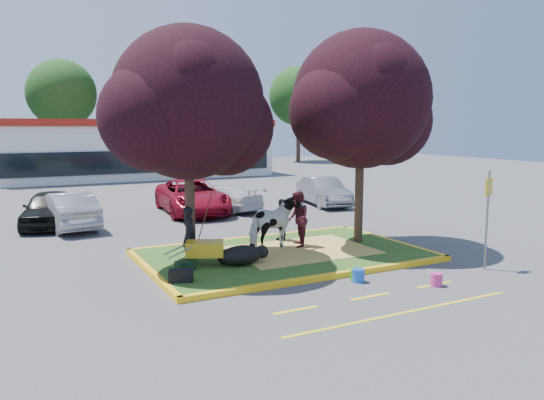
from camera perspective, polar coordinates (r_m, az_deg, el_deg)
name	(u,v)px	position (r m, az deg, el deg)	size (l,w,h in m)	color
ground	(284,257)	(16.14, 1.30, -6.17)	(90.00, 90.00, 0.00)	#424244
median_island	(284,255)	(16.12, 1.30, -5.91)	(8.00, 5.00, 0.15)	#234816
curb_near	(332,276)	(13.99, 6.42, -8.14)	(8.30, 0.16, 0.15)	yellow
curb_far	(248,239)	(18.37, -2.58, -4.18)	(8.30, 0.16, 0.15)	yellow
curb_left	(150,272)	(14.67, -12.96, -7.53)	(0.16, 5.30, 0.15)	yellow
curb_right	(390,241)	(18.38, 12.56, -4.36)	(0.16, 5.30, 0.15)	yellow
straw_bedding	(301,250)	(16.39, 3.15, -5.40)	(4.20, 3.00, 0.01)	#D4BC57
tree_purple_left	(189,111)	(14.88, -8.94, 9.48)	(5.06, 4.20, 6.51)	black
tree_purple_right	(362,106)	(17.39, 9.66, 9.90)	(5.30, 4.40, 6.82)	black
fire_lane_stripe_a	(296,310)	(11.69, 2.59, -11.75)	(1.10, 0.12, 0.01)	yellow
fire_lane_stripe_b	(370,296)	(12.76, 10.52, -10.17)	(1.10, 0.12, 0.01)	yellow
fire_lane_stripe_c	(434,285)	(14.03, 17.07, -8.71)	(1.10, 0.12, 0.01)	yellow
fire_lane_long	(405,312)	(11.89, 14.14, -11.65)	(6.00, 0.10, 0.01)	yellow
retail_building	(134,148)	(42.81, -14.57, 5.49)	(20.40, 8.40, 4.40)	silver
treeline	(100,84)	(52.21, -18.05, 11.79)	(46.58, 7.80, 14.63)	black
cow	(276,224)	(16.16, 0.43, -2.59)	(0.90, 1.97, 1.66)	white
calf	(241,255)	(14.66, -3.32, -5.94)	(1.26, 0.71, 0.54)	black
handler	(189,234)	(15.09, -8.89, -3.62)	(0.57, 0.38, 1.57)	black
visitor_a	(298,219)	(16.68, 2.76, -2.08)	(0.86, 0.67, 1.77)	#44131E
visitor_b	(282,220)	(17.56, 1.04, -2.15)	(0.83, 0.34, 1.41)	black
wheelbarrow	(205,249)	(14.60, -7.19, -5.25)	(1.80, 0.95, 0.68)	black
gear_bag_dark	(181,276)	(13.33, -9.77, -8.03)	(0.59, 0.32, 0.30)	black
gear_bag_green	(185,266)	(14.30, -9.30, -6.98)	(0.49, 0.30, 0.26)	black
sign_post	(488,209)	(15.63, 22.18, -0.85)	(0.38, 0.12, 2.73)	slate
bucket_green	(356,275)	(13.85, 9.01, -8.02)	(0.28, 0.28, 0.30)	#1FA118
bucket_pink	(436,280)	(13.91, 17.26, -8.17)	(0.30, 0.30, 0.32)	#D93081
bucket_blue	(358,276)	(13.79, 9.29, -8.03)	(0.31, 0.31, 0.34)	blue
car_black	(49,209)	(22.60, -22.87, -0.86)	(1.68, 4.18, 1.42)	black
car_silver	(68,210)	(21.91, -21.06, -1.04)	(1.50, 4.29, 1.41)	#95979C
car_red	(192,196)	(24.31, -8.61, 0.40)	(2.55, 5.52, 1.54)	maroon
car_white	(227,198)	(24.86, -4.90, 0.22)	(1.66, 4.09, 1.19)	silver
car_grey	(324,191)	(26.53, 5.57, 0.92)	(1.46, 4.20, 1.38)	slate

